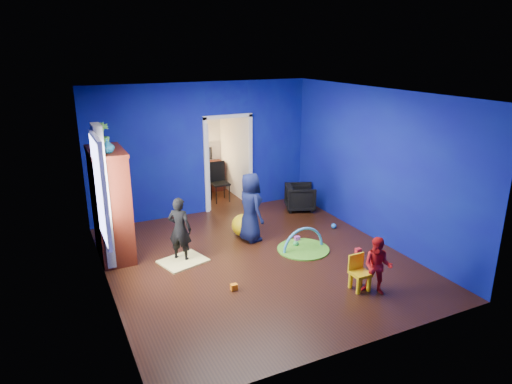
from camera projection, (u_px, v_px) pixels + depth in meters
name	position (u px, v px, depth m)	size (l,w,h in m)	color
floor	(257.00, 260.00, 8.07)	(5.00, 5.50, 0.01)	black
ceiling	(257.00, 93.00, 7.18)	(5.00, 5.50, 0.01)	white
wall_back	(203.00, 149.00, 9.99)	(5.00, 0.02, 2.90)	#0B0B7F
wall_front	(360.00, 242.00, 5.26)	(5.00, 0.02, 2.90)	#0B0B7F
wall_left	(102.00, 203.00, 6.60)	(0.02, 5.50, 2.90)	#0B0B7F
wall_right	(375.00, 165.00, 8.66)	(0.02, 5.50, 2.90)	#0B0B7F
alcove	(214.00, 148.00, 11.05)	(1.00, 1.75, 2.50)	silver
armchair	(300.00, 197.00, 10.48)	(0.63, 0.65, 0.59)	black
child_black	(180.00, 229.00, 7.91)	(0.42, 0.28, 1.16)	black
child_navy	(250.00, 207.00, 8.71)	(0.66, 0.43, 1.35)	#0F1339
toddler_red	(378.00, 266.00, 6.86)	(0.44, 0.34, 0.91)	red
vase	(107.00, 146.00, 7.35)	(0.22, 0.22, 0.23)	#0D616B
potted_plant	(102.00, 135.00, 7.76)	(0.23, 0.23, 0.42)	#409235
tv_armoire	(111.00, 205.00, 7.94)	(0.58, 1.14, 1.96)	#3A0E09
crt_tv	(113.00, 202.00, 7.94)	(0.46, 0.70, 0.54)	silver
yellow_blanket	(183.00, 261.00, 8.00)	(0.75, 0.60, 0.03)	#F2E07A
hopper_ball	(243.00, 225.00, 9.04)	(0.45, 0.45, 0.45)	yellow
kid_chair	(360.00, 275.00, 7.03)	(0.28, 0.28, 0.50)	yellow
play_mat	(303.00, 249.00, 8.47)	(0.96, 0.96, 0.03)	#4A9D23
toy_arch	(303.00, 249.00, 8.47)	(0.86, 0.86, 0.05)	#3F8CD8
window_left	(99.00, 189.00, 6.87)	(0.03, 0.95, 1.55)	white
curtain	(103.00, 197.00, 7.48)	(0.14, 0.42, 2.40)	slate
doorway	(228.00, 164.00, 10.36)	(1.16, 0.10, 2.10)	white
study_desk	(207.00, 176.00, 11.86)	(0.88, 0.44, 0.75)	#3D140A
desk_monitor	(204.00, 154.00, 11.78)	(0.40, 0.05, 0.32)	black
desk_lamp	(195.00, 156.00, 11.62)	(0.14, 0.14, 0.14)	#FFD88C
folding_chair	(220.00, 183.00, 11.01)	(0.40, 0.40, 0.92)	black
book_shelf	(203.00, 112.00, 11.45)	(0.88, 0.24, 0.04)	white
toy_0	(358.00, 251.00, 8.31)	(0.10, 0.08, 0.10)	red
toy_1	(334.00, 226.00, 9.46)	(0.11, 0.11, 0.11)	blue
toy_2	(234.00, 287.00, 7.06)	(0.10, 0.08, 0.10)	orange
toy_3	(296.00, 243.00, 8.61)	(0.11, 0.11, 0.11)	green
toy_4	(297.00, 239.00, 8.83)	(0.10, 0.08, 0.10)	#C84BB9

